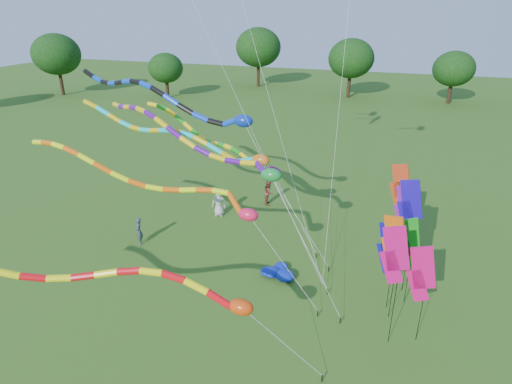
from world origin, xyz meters
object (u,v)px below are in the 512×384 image
(person_c, at_px, (269,192))
(tube_kite_orange, at_px, (160,183))
(tube_kite_red, at_px, (112,281))
(person_b, at_px, (139,231))
(person_a, at_px, (219,202))
(blue_nylon_heap, at_px, (285,270))

(person_c, bearing_deg, tube_kite_orange, 155.93)
(tube_kite_red, height_order, person_c, tube_kite_red)
(tube_kite_orange, xyz_separation_m, person_b, (-3.05, 2.22, -4.17))
(tube_kite_red, bearing_deg, person_c, 73.45)
(tube_kite_orange, distance_m, person_a, 8.10)
(blue_nylon_heap, height_order, person_b, person_b)
(blue_nylon_heap, bearing_deg, person_a, 138.77)
(person_a, relative_size, person_c, 1.06)
(blue_nylon_heap, bearing_deg, tube_kite_red, -117.64)
(person_b, bearing_deg, person_a, 120.79)
(tube_kite_orange, height_order, person_c, tube_kite_orange)
(tube_kite_red, xyz_separation_m, person_b, (-4.50, 7.99, -3.01))
(tube_kite_red, xyz_separation_m, person_c, (0.84, 15.43, -2.97))
(tube_kite_red, relative_size, person_b, 8.56)
(tube_kite_red, xyz_separation_m, person_a, (-1.68, 12.76, -2.93))
(tube_kite_orange, distance_m, person_c, 10.75)
(tube_kite_orange, distance_m, person_b, 5.62)
(person_b, bearing_deg, blue_nylon_heap, 59.64)
(blue_nylon_heap, xyz_separation_m, person_b, (-8.55, 0.25, 0.58))
(tube_kite_red, bearing_deg, blue_nylon_heap, 48.93)
(tube_kite_red, distance_m, person_a, 13.20)
(blue_nylon_heap, bearing_deg, tube_kite_orange, -160.37)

